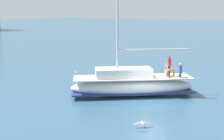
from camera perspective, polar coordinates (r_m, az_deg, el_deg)
ground_plane at (r=23.15m, az=7.04°, el=-5.72°), size 400.00×400.00×0.00m
main_sailboat at (r=24.42m, az=3.60°, el=-2.60°), size 8.25×8.71×11.91m
seagull at (r=18.07m, az=5.58°, el=-9.64°), size 0.79×0.80×0.17m
mooring_buoy at (r=28.78m, az=11.91°, el=-2.25°), size 0.56×0.56×0.88m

